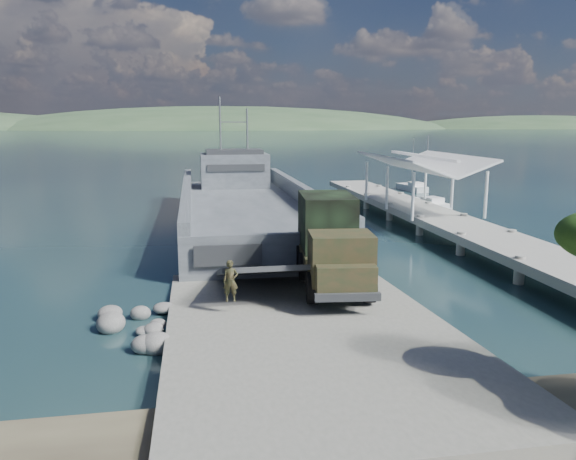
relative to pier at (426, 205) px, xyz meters
The scene contains 10 objects.
ground 22.89m from the pier, 124.71° to the right, with size 1400.00×1400.00×0.00m, color #18303A.
boat_ramp 23.70m from the pier, 123.33° to the right, with size 10.00×18.00×0.50m, color slate.
shoreline_rocks 26.55m from the pier, 136.42° to the right, with size 3.20×5.60×0.90m, color #5C5C5A, non-canonical shape.
distant_headlands 542.50m from the pier, 86.09° to the left, with size 1000.00×240.00×48.00m, color #314D30, non-canonical shape.
pier is the anchor object (origin of this frame).
landing_craft 13.38m from the pier, 167.95° to the left, with size 9.24×35.96×10.66m.
military_truck 18.26m from the pier, 126.63° to the right, with size 3.40×8.46×3.82m.
soldier 23.65m from the pier, 131.28° to the right, with size 0.59×0.38×1.60m, color #23311B.
sailboat_near 9.11m from the pier, 66.20° to the left, with size 2.86×5.72×6.70m.
sailboat_far 22.45m from the pier, 70.30° to the left, with size 2.01×5.09×6.04m.
Camera 1 is at (-3.95, -19.72, 7.68)m, focal length 35.00 mm.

